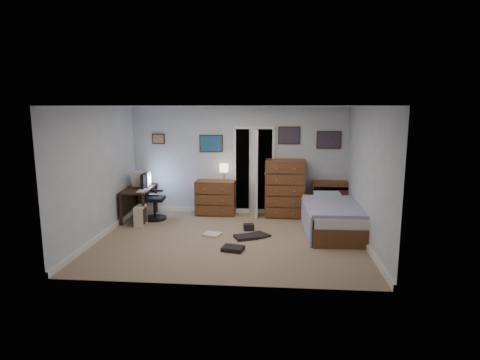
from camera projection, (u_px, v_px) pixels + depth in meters
The scene contains 15 objects.
floor at pixel (230, 240), 7.63m from camera, with size 5.00×4.00×0.02m, color tan.
computer_desk at pixel (135, 195), 9.01m from camera, with size 0.63×1.25×0.70m.
crt_monitor at pixel (142, 179), 9.10m from camera, with size 0.38×0.36×0.34m.
keyboard at pixel (142, 191), 8.62m from camera, with size 0.14×0.37×0.02m, color beige.
pc_tower at pixel (141, 216), 8.52m from camera, with size 0.21×0.40×0.42m.
office_chair at pixel (152, 202), 8.93m from camera, with size 0.53×0.53×1.04m.
media_stack at pixel (143, 196), 9.63m from camera, with size 0.15×0.15×0.74m, color maroon.
low_dresser at pixel (216, 198), 9.34m from camera, with size 0.91×0.45×0.81m, color brown.
table_lamp at pixel (224, 168), 9.20m from camera, with size 0.21×0.21×0.39m.
doorway at pixel (254, 170), 9.65m from camera, with size 0.96×1.12×2.05m.
tall_dresser at pixel (285, 188), 9.14m from camera, with size 0.89×0.53×1.31m, color brown.
headboard_bookcase at pixel (332, 198), 9.20m from camera, with size 0.91×0.24×0.82m.
bed at pixel (332, 217), 8.03m from camera, with size 1.13×2.03×0.66m.
wall_posters at pixel (264, 140), 9.21m from camera, with size 4.38×0.04×0.60m.
floor_clutter at pixel (240, 238), 7.63m from camera, with size 1.36×1.49×0.13m.
Camera 1 is at (0.81, -7.26, 2.48)m, focal length 30.00 mm.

